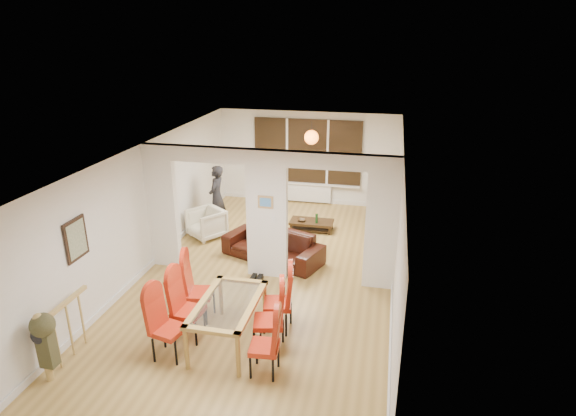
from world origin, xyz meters
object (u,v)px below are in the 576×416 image
(dining_chair_rc, at_px, (278,299))
(bottle, at_px, (317,218))
(dining_chair_lc, at_px, (199,289))
(armchair, at_px, (206,223))
(television, at_px, (376,210))
(dining_chair_lb, at_px, (188,307))
(dining_chair_ra, at_px, (264,343))
(person, at_px, (217,197))
(dining_chair_la, at_px, (168,325))
(dining_table, at_px, (229,322))
(dining_chair_rb, at_px, (268,317))
(bowl, at_px, (302,220))
(coffee_table, at_px, (312,225))
(sofa, at_px, (273,246))

(dining_chair_rc, height_order, bottle, dining_chair_rc)
(dining_chair_lc, distance_m, armchair, 3.49)
(television, bearing_deg, dining_chair_lb, 137.39)
(dining_chair_ra, xyz_separation_m, person, (-2.58, 5.12, 0.27))
(dining_chair_la, height_order, dining_chair_rc, dining_chair_rc)
(dining_table, xyz_separation_m, television, (2.03, 5.79, -0.07))
(dining_chair_rb, xyz_separation_m, armchair, (-2.52, 3.85, -0.22))
(dining_table, relative_size, dining_chair_ra, 1.53)
(dining_chair_lc, height_order, bowl, dining_chair_lc)
(coffee_table, distance_m, bottle, 0.31)
(person, bearing_deg, dining_chair_ra, 27.45)
(dining_chair_ra, distance_m, dining_chair_rc, 1.11)
(coffee_table, bearing_deg, television, 33.27)
(armchair, bearing_deg, bowl, 58.60)
(television, distance_m, bowl, 2.05)
(dining_chair_ra, bearing_deg, dining_chair_la, 172.62)
(dining_chair_lc, distance_m, dining_chair_rb, 1.47)
(dining_chair_la, relative_size, bowl, 5.65)
(dining_chair_la, distance_m, armchair, 4.50)
(dining_chair_ra, bearing_deg, dining_chair_lc, 136.94)
(dining_chair_ra, bearing_deg, dining_table, 136.93)
(dining_chair_ra, relative_size, dining_chair_rc, 0.92)
(person, relative_size, bowl, 8.09)
(dining_chair_rb, xyz_separation_m, bowl, (-0.37, 4.72, -0.30))
(armchair, xyz_separation_m, person, (0.03, 0.70, 0.44))
(armchair, height_order, bowl, armchair)
(dining_chair_ra, relative_size, bottle, 4.06)
(dining_table, bearing_deg, dining_chair_rc, 38.78)
(bottle, bearing_deg, sofa, -112.66)
(person, bearing_deg, sofa, 50.63)
(person, bearing_deg, armchair, -1.43)
(dining_chair_ra, bearing_deg, bowl, 89.84)
(dining_chair_ra, xyz_separation_m, armchair, (-2.61, 4.42, -0.17))
(dining_table, height_order, dining_chair_la, dining_chair_la)
(bottle, bearing_deg, bowl, 173.87)
(bottle, bearing_deg, armchair, -161.69)
(dining_chair_lb, height_order, bottle, dining_chair_lb)
(dining_table, distance_m, television, 6.14)
(television, xyz_separation_m, bottle, (-1.38, -1.11, 0.07))
(dining_chair_ra, xyz_separation_m, dining_chair_rc, (-0.07, 1.11, 0.05))
(dining_chair_lb, relative_size, dining_chair_ra, 1.09)
(dining_chair_lb, xyz_separation_m, bottle, (1.32, 4.68, -0.19))
(dining_chair_rb, height_order, bottle, dining_chair_rb)
(dining_chair_rc, xyz_separation_m, bowl, (-0.39, 4.19, -0.29))
(armchair, bearing_deg, dining_chair_lc, -34.13)
(dining_chair_rc, height_order, armchair, dining_chair_rc)
(sofa, distance_m, coffee_table, 1.86)
(dining_table, xyz_separation_m, dining_chair_lc, (-0.71, 0.56, 0.20))
(bottle, bearing_deg, dining_chair_rc, -89.79)
(dining_chair_lb, bearing_deg, dining_chair_ra, -17.67)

